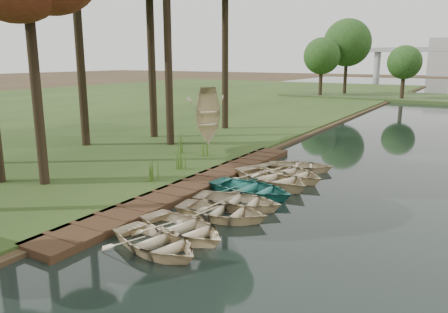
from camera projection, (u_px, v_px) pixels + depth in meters
The scene contains 16 objects.
ground at pixel (229, 194), 17.91m from camera, with size 300.00×300.00×0.00m, color #3D2F1D.
boardwalk at pixel (197, 185), 18.68m from camera, with size 1.60×16.00×0.30m, color #372415.
building_b at pixel (443, 57), 140.44m from camera, with size 8.00×8.00×12.00m, color #A5A5A0.
rowboat_0 at pixel (156, 240), 12.44m from camera, with size 2.30×3.22×0.67m, color beige.
rowboat_1 at pixel (183, 225), 13.48m from camera, with size 2.37×3.31×0.69m, color beige.
rowboat_2 at pixel (222, 209), 14.95m from camera, with size 2.34×3.27×0.68m, color beige.
rowboat_3 at pixel (238, 199), 16.01m from camera, with size 2.37×3.32×0.69m, color beige.
rowboat_4 at pixel (251, 187), 17.43m from camera, with size 2.57×3.60×0.74m, color teal.
rowboat_5 at pixel (272, 176), 18.92m from camera, with size 2.85×3.99×0.83m, color beige.
rowboat_6 at pixel (288, 171), 19.88m from camera, with size 2.60×3.64×0.75m, color beige.
rowboat_7 at pixel (300, 165), 21.31m from camera, with size 2.24×3.14×0.65m, color beige.
stored_rowboat at pixel (208, 138), 26.72m from camera, with size 2.48×3.48×0.72m, color beige.
reeds_0 at pixel (152, 170), 18.66m from camera, with size 0.60×0.60×0.91m, color #3F661E.
reeds_1 at pixel (183, 158), 20.62m from camera, with size 0.60×0.60×1.07m, color #3F661E.
reeds_2 at pixel (181, 143), 24.15m from camera, with size 0.60×0.60×1.10m, color #3F661E.
reeds_3 at pixel (204, 147), 23.50m from camera, with size 0.60×0.60×0.99m, color #3F661E.
Camera 1 is at (8.63, -14.81, 5.42)m, focal length 35.00 mm.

